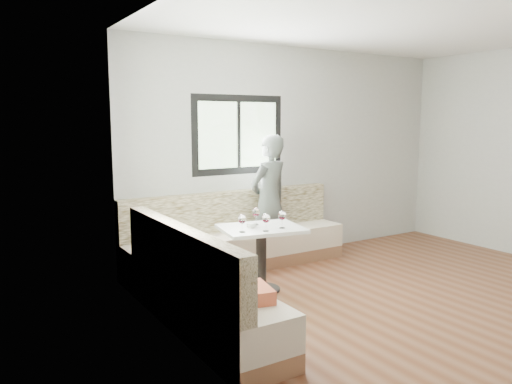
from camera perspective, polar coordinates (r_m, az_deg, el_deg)
room at (r=5.05m, az=20.28°, el=2.91°), size 5.01×5.01×2.81m
banquette at (r=5.46m, az=-3.71°, el=-7.79°), size 2.90×2.80×0.95m
table at (r=5.39m, az=0.59°, el=-5.84°), size 0.96×0.81×0.70m
person at (r=6.30m, az=1.51°, el=-0.97°), size 0.69×0.55×1.66m
olive_ramekin at (r=5.36m, az=-0.52°, el=-3.77°), size 0.11×0.11×0.04m
wine_glass_a at (r=5.09m, az=-1.61°, el=-3.15°), size 0.08×0.08×0.19m
wine_glass_b at (r=5.12m, az=1.14°, el=-3.07°), size 0.08×0.08×0.19m
wine_glass_c at (r=5.28m, az=3.00°, el=-2.74°), size 0.08×0.08×0.19m
wine_glass_d at (r=5.45m, az=-0.00°, el=-2.39°), size 0.08×0.08×0.19m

